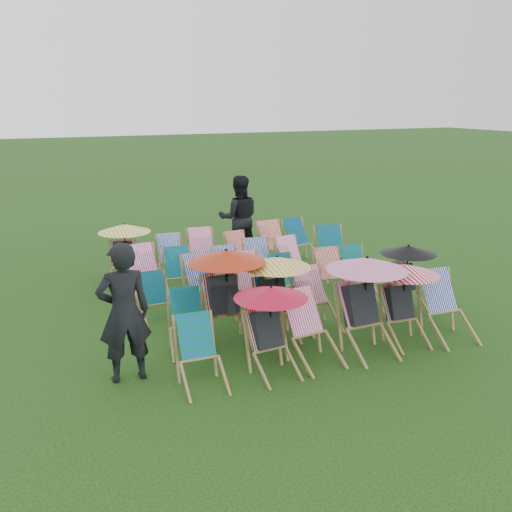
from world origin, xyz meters
name	(u,v)px	position (x,y,z in m)	size (l,w,h in m)	color
ground	(271,308)	(0.00, 0.00, 0.00)	(100.00, 100.00, 0.00)	black
deckchair_0	(201,355)	(-2.07, -2.20, 0.44)	(0.62, 0.84, 0.88)	olive
deckchair_1	(271,329)	(-1.08, -2.23, 0.63)	(1.01, 1.06, 1.19)	olive
deckchair_2	(313,330)	(-0.41, -2.18, 0.49)	(0.73, 0.95, 0.98)	olive
deckchair_3	(367,304)	(0.48, -2.19, 0.74)	(1.19, 1.23, 1.41)	olive
deckchair_4	(404,302)	(1.21, -2.13, 0.64)	(1.02, 1.07, 1.21)	olive
deckchair_5	(448,307)	(1.92, -2.32, 0.50)	(0.74, 0.98, 1.01)	olive
deckchair_6	(188,323)	(-1.89, -1.07, 0.43)	(0.72, 0.90, 0.87)	olive
deckchair_7	(226,294)	(-1.23, -0.96, 0.74)	(1.19, 1.25, 1.41)	olive
deckchair_8	(276,295)	(-0.45, -1.12, 0.66)	(1.06, 1.12, 1.26)	olive
deckchair_9	(317,300)	(0.30, -1.08, 0.47)	(0.62, 0.86, 0.93)	olive
deckchair_10	(365,293)	(1.24, -1.09, 0.44)	(0.60, 0.83, 0.88)	olive
deckchair_11	(408,277)	(2.13, -1.07, 0.61)	(0.97, 1.01, 1.15)	olive
deckchair_12	(157,301)	(-2.04, 0.08, 0.41)	(0.57, 0.78, 0.83)	olive
deckchair_13	(209,287)	(-1.13, 0.11, 0.52)	(0.77, 1.01, 1.03)	olive
deckchair_14	(250,285)	(-0.41, -0.02, 0.50)	(0.72, 0.96, 1.00)	olive
deckchair_15	(289,282)	(0.35, -0.01, 0.44)	(0.64, 0.85, 0.88)	olive
deckchair_16	(334,275)	(1.31, 0.02, 0.44)	(0.68, 0.88, 0.89)	olive
deckchair_17	(358,271)	(1.90, 0.07, 0.43)	(0.64, 0.84, 0.86)	olive
deckchair_18	(148,276)	(-1.90, 1.21, 0.51)	(0.79, 1.01, 1.01)	olive
deckchair_19	(180,274)	(-1.29, 1.24, 0.45)	(0.67, 0.88, 0.90)	olive
deckchair_20	(229,270)	(-0.31, 1.21, 0.41)	(0.59, 0.79, 0.82)	olive
deckchair_21	(260,264)	(0.37, 1.23, 0.45)	(0.72, 0.91, 0.90)	olive
deckchair_22	(296,261)	(1.12, 1.16, 0.45)	(0.70, 0.89, 0.89)	olive
deckchair_23	(334,253)	(2.02, 1.14, 0.51)	(0.84, 1.05, 1.02)	olive
deckchair_24	(124,254)	(-2.08, 2.41, 0.64)	(1.03, 1.10, 1.22)	olive
deckchair_25	(172,259)	(-1.12, 2.31, 0.45)	(0.68, 0.89, 0.91)	olive
deckchair_26	(204,254)	(-0.42, 2.34, 0.48)	(0.72, 0.94, 0.96)	olive
deckchair_27	(242,253)	(0.40, 2.26, 0.42)	(0.62, 0.82, 0.84)	olive
deckchair_28	(277,245)	(1.26, 2.29, 0.49)	(0.71, 0.95, 0.98)	olive
deckchair_29	(302,241)	(1.97, 2.42, 0.47)	(0.74, 0.95, 0.95)	olive
person_left	(124,313)	(-2.91, -1.61, 0.94)	(0.69, 0.45, 1.89)	black
person_rear	(239,218)	(0.74, 3.21, 0.98)	(0.95, 0.74, 1.95)	black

